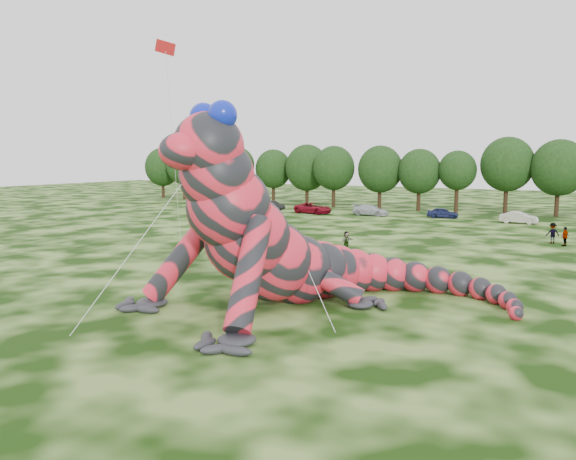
# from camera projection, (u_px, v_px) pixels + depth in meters

# --- Properties ---
(ground) EXTENTS (240.00, 240.00, 0.00)m
(ground) POSITION_uv_depth(u_px,v_px,m) (188.00, 303.00, 29.85)
(ground) COLOR #16330A
(ground) RESTS_ON ground
(inflatable_gecko) EXTENTS (23.69, 25.56, 10.34)m
(inflatable_gecko) POSITION_uv_depth(u_px,v_px,m) (294.00, 206.00, 29.75)
(inflatable_gecko) COLOR red
(inflatable_gecko) RESTS_ON ground
(flying_kite) EXTENTS (3.65, 5.12, 16.63)m
(flying_kite) POSITION_uv_depth(u_px,v_px,m) (167.00, 65.00, 40.98)
(flying_kite) COLOR red
(flying_kite) RESTS_ON ground
(tree_0) EXTENTS (6.91, 6.22, 9.51)m
(tree_0) POSITION_uv_depth(u_px,v_px,m) (163.00, 173.00, 106.94)
(tree_0) COLOR black
(tree_0) RESTS_ON ground
(tree_1) EXTENTS (6.74, 6.07, 9.81)m
(tree_1) POSITION_uv_depth(u_px,v_px,m) (184.00, 173.00, 102.89)
(tree_1) COLOR black
(tree_1) RESTS_ON ground
(tree_2) EXTENTS (7.04, 6.34, 9.64)m
(tree_2) POSITION_uv_depth(u_px,v_px,m) (210.00, 173.00, 100.92)
(tree_2) COLOR black
(tree_2) RESTS_ON ground
(tree_3) EXTENTS (5.81, 5.23, 9.44)m
(tree_3) POSITION_uv_depth(u_px,v_px,m) (238.00, 175.00, 95.93)
(tree_3) COLOR black
(tree_3) RESTS_ON ground
(tree_4) EXTENTS (6.22, 5.60, 9.06)m
(tree_4) POSITION_uv_depth(u_px,v_px,m) (273.00, 176.00, 94.43)
(tree_4) COLOR black
(tree_4) RESTS_ON ground
(tree_5) EXTENTS (7.16, 6.44, 9.80)m
(tree_5) POSITION_uv_depth(u_px,v_px,m) (307.00, 175.00, 90.98)
(tree_5) COLOR black
(tree_5) RESTS_ON ground
(tree_6) EXTENTS (6.52, 5.86, 9.49)m
(tree_6) POSITION_uv_depth(u_px,v_px,m) (334.00, 177.00, 86.78)
(tree_6) COLOR black
(tree_6) RESTS_ON ground
(tree_7) EXTENTS (6.68, 6.01, 9.48)m
(tree_7) POSITION_uv_depth(u_px,v_px,m) (380.00, 177.00, 83.25)
(tree_7) COLOR black
(tree_7) RESTS_ON ground
(tree_8) EXTENTS (6.14, 5.53, 8.94)m
(tree_8) POSITION_uv_depth(u_px,v_px,m) (419.00, 180.00, 80.60)
(tree_8) COLOR black
(tree_8) RESTS_ON ground
(tree_9) EXTENTS (5.27, 4.74, 8.68)m
(tree_9) POSITION_uv_depth(u_px,v_px,m) (457.00, 182.00, 78.36)
(tree_9) COLOR black
(tree_9) RESTS_ON ground
(tree_10) EXTENTS (7.09, 6.38, 10.50)m
(tree_10) POSITION_uv_depth(u_px,v_px,m) (507.00, 176.00, 76.24)
(tree_10) COLOR black
(tree_10) RESTS_ON ground
(tree_11) EXTENTS (7.01, 6.31, 10.07)m
(tree_11) POSITION_uv_depth(u_px,v_px,m) (558.00, 178.00, 72.83)
(tree_11) COLOR black
(tree_11) RESTS_ON ground
(car_0) EXTENTS (4.25, 1.72, 1.44)m
(car_0) POSITION_uv_depth(u_px,v_px,m) (234.00, 202.00, 88.14)
(car_0) COLOR silver
(car_0) RESTS_ON ground
(car_1) EXTENTS (3.95, 1.85, 1.25)m
(car_1) POSITION_uv_depth(u_px,v_px,m) (273.00, 205.00, 83.37)
(car_1) COLOR black
(car_1) RESTS_ON ground
(car_2) EXTENTS (5.69, 3.24, 1.50)m
(car_2) POSITION_uv_depth(u_px,v_px,m) (313.00, 208.00, 77.46)
(car_2) COLOR maroon
(car_2) RESTS_ON ground
(car_3) EXTENTS (5.08, 2.46, 1.42)m
(car_3) POSITION_uv_depth(u_px,v_px,m) (371.00, 210.00, 74.90)
(car_3) COLOR #B6BCC0
(car_3) RESTS_ON ground
(car_4) EXTENTS (4.07, 2.09, 1.32)m
(car_4) POSITION_uv_depth(u_px,v_px,m) (443.00, 213.00, 71.74)
(car_4) COLOR navy
(car_4) RESTS_ON ground
(car_5) EXTENTS (4.27, 1.57, 1.40)m
(car_5) POSITION_uv_depth(u_px,v_px,m) (519.00, 218.00, 65.76)
(car_5) COLOR #B9B1A9
(car_5) RESTS_ON ground
(spectator_0) EXTENTS (0.74, 0.56, 1.84)m
(spectator_0) POSITION_uv_depth(u_px,v_px,m) (264.00, 233.00, 50.55)
(spectator_0) COLOR gray
(spectator_0) RESTS_ON ground
(spectator_4) EXTENTS (0.89, 0.94, 1.61)m
(spectator_4) POSITION_uv_depth(u_px,v_px,m) (233.00, 215.00, 67.86)
(spectator_4) COLOR gray
(spectator_4) RESTS_ON ground
(spectator_2) EXTENTS (1.39, 1.13, 1.87)m
(spectator_2) POSITION_uv_depth(u_px,v_px,m) (553.00, 233.00, 50.49)
(spectator_2) COLOR gray
(spectator_2) RESTS_ON ground
(spectator_3) EXTENTS (0.81, 1.08, 1.70)m
(spectator_3) POSITION_uv_depth(u_px,v_px,m) (565.00, 236.00, 49.02)
(spectator_3) COLOR gray
(spectator_3) RESTS_ON ground
(spectator_5) EXTENTS (0.76, 1.55, 1.60)m
(spectator_5) POSITION_uv_depth(u_px,v_px,m) (347.00, 241.00, 46.84)
(spectator_5) COLOR gray
(spectator_5) RESTS_ON ground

